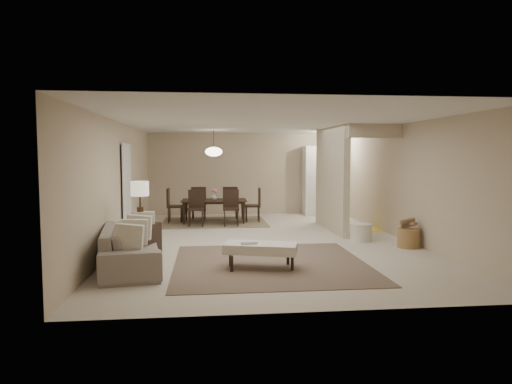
{
  "coord_description": "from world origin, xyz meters",
  "views": [
    {
      "loc": [
        -1.22,
        -9.57,
        1.82
      ],
      "look_at": [
        -0.19,
        -0.05,
        1.05
      ],
      "focal_mm": 32.0,
      "sensor_mm": 36.0,
      "label": 1
    }
  ],
  "objects": [
    {
      "name": "back_wall",
      "position": [
        0.0,
        4.5,
        1.25
      ],
      "size": [
        6.0,
        0.0,
        6.0
      ],
      "primitive_type": "plane",
      "rotation": [
        1.57,
        0.0,
        0.0
      ],
      "color": "#C3B294",
      "rests_on": "floor"
    },
    {
      "name": "right_wall",
      "position": [
        3.0,
        0.0,
        1.25
      ],
      "size": [
        0.0,
        9.0,
        9.0
      ],
      "primitive_type": "plane",
      "rotation": [
        1.57,
        0.0,
        -1.57
      ],
      "color": "#C3B294",
      "rests_on": "floor"
    },
    {
      "name": "ceiling",
      "position": [
        0.0,
        0.0,
        2.5
      ],
      "size": [
        9.0,
        9.0,
        0.0
      ],
      "primitive_type": "plane",
      "rotation": [
        3.14,
        0.0,
        0.0
      ],
      "color": "white",
      "rests_on": "back_wall"
    },
    {
      "name": "round_pouf",
      "position": [
        2.05,
        -0.26,
        0.18
      ],
      "size": [
        0.48,
        0.48,
        0.37
      ],
      "primitive_type": "cylinder",
      "color": "beige",
      "rests_on": "floor"
    },
    {
      "name": "vase",
      "position": [
        -1.02,
        2.79,
        0.7
      ],
      "size": [
        0.21,
        0.21,
        0.17
      ],
      "primitive_type": "imported",
      "rotation": [
        0.0,
        0.0,
        -0.34
      ],
      "color": "white",
      "rests_on": "dining_table"
    },
    {
      "name": "dining_chairs",
      "position": [
        -1.02,
        2.79,
        0.47
      ],
      "size": [
        2.52,
        1.86,
        0.94
      ],
      "color": "black",
      "rests_on": "dining_rug"
    },
    {
      "name": "sofa",
      "position": [
        -2.45,
        -2.1,
        0.33
      ],
      "size": [
        2.36,
        1.21,
        0.66
      ],
      "primitive_type": "imported",
      "rotation": [
        0.0,
        0.0,
        1.72
      ],
      "color": "gray",
      "rests_on": "floor"
    },
    {
      "name": "pendant_light",
      "position": [
        -1.02,
        2.79,
        1.92
      ],
      "size": [
        0.46,
        0.46,
        0.71
      ],
      "color": "#422F1C",
      "rests_on": "ceiling"
    },
    {
      "name": "floor",
      "position": [
        0.0,
        0.0,
        0.0
      ],
      "size": [
        9.0,
        9.0,
        0.0
      ],
      "primitive_type": "plane",
      "color": "beige",
      "rests_on": "ground"
    },
    {
      "name": "doorway",
      "position": [
        -2.97,
        0.6,
        1.02
      ],
      "size": [
        0.04,
        0.9,
        2.04
      ],
      "primitive_type": "cube",
      "color": "black",
      "rests_on": "floor"
    },
    {
      "name": "side_table",
      "position": [
        -2.4,
        -1.34,
        0.3
      ],
      "size": [
        0.72,
        0.72,
        0.6
      ],
      "primitive_type": "cube",
      "rotation": [
        0.0,
        0.0,
        -0.4
      ],
      "color": "black",
      "rests_on": "floor"
    },
    {
      "name": "dining_table",
      "position": [
        -1.02,
        2.79,
        0.31
      ],
      "size": [
        1.78,
        1.04,
        0.61
      ],
      "primitive_type": "imported",
      "rotation": [
        0.0,
        0.0,
        -0.04
      ],
      "color": "black",
      "rests_on": "dining_rug"
    },
    {
      "name": "pantry_cabinet",
      "position": [
        2.35,
        4.15,
        1.05
      ],
      "size": [
        1.2,
        0.55,
        2.1
      ],
      "primitive_type": "cube",
      "color": "white",
      "rests_on": "floor"
    },
    {
      "name": "ottoman_bench",
      "position": [
        -0.36,
        -2.4,
        0.33
      ],
      "size": [
        1.25,
        0.82,
        0.41
      ],
      "rotation": [
        0.0,
        0.0,
        -0.27
      ],
      "color": "beige",
      "rests_on": "living_rug"
    },
    {
      "name": "dining_rug",
      "position": [
        -1.02,
        2.79,
        0.01
      ],
      "size": [
        2.8,
        2.1,
        0.01
      ],
      "primitive_type": "cube",
      "color": "#756548",
      "rests_on": "floor"
    },
    {
      "name": "partition",
      "position": [
        1.8,
        1.25,
        1.25
      ],
      "size": [
        0.15,
        2.5,
        2.5
      ],
      "primitive_type": "cube",
      "color": "#C3B294",
      "rests_on": "floor"
    },
    {
      "name": "left_wall",
      "position": [
        -3.0,
        0.0,
        1.25
      ],
      "size": [
        0.0,
        9.0,
        9.0
      ],
      "primitive_type": "plane",
      "rotation": [
        1.57,
        0.0,
        1.57
      ],
      "color": "#C3B294",
      "rests_on": "floor"
    },
    {
      "name": "wicker_basket",
      "position": [
        2.75,
        -1.04,
        0.19
      ],
      "size": [
        0.45,
        0.45,
        0.37
      ],
      "primitive_type": "cylinder",
      "rotation": [
        0.0,
        0.0,
        -0.04
      ],
      "color": "brown",
      "rests_on": "floor"
    },
    {
      "name": "living_rug",
      "position": [
        -0.16,
        -2.1,
        0.01
      ],
      "size": [
        3.2,
        3.2,
        0.01
      ],
      "primitive_type": "cube",
      "color": "brown",
      "rests_on": "floor"
    },
    {
      "name": "yellow_mat",
      "position": [
        2.64,
        1.2,
        0.01
      ],
      "size": [
        1.01,
        0.63,
        0.01
      ],
      "primitive_type": "cube",
      "rotation": [
        0.0,
        0.0,
        0.01
      ],
      "color": "yellow",
      "rests_on": "floor"
    },
    {
      "name": "table_lamp",
      "position": [
        -2.4,
        -1.34,
        1.16
      ],
      "size": [
        0.32,
        0.32,
        0.76
      ],
      "color": "#422F1C",
      "rests_on": "side_table"
    },
    {
      "name": "flush_light",
      "position": [
        2.3,
        3.2,
        2.46
      ],
      "size": [
        0.44,
        0.44,
        0.05
      ],
      "primitive_type": "cylinder",
      "color": "white",
      "rests_on": "ceiling"
    }
  ]
}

